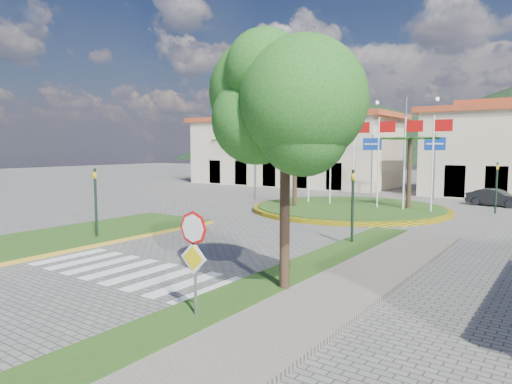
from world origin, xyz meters
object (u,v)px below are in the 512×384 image
Objects in this scene: white_van at (280,181)px; car_dark_b at (495,198)px; roundabout_island at (350,208)px; deciduous_tree at (285,108)px; car_dark_a at (336,183)px; stop_sign at (194,248)px.

car_dark_b is (20.96, -4.95, -0.03)m from white_van.
roundabout_island is 3.42× the size of car_dark_b.
deciduous_tree is 1.48× the size of white_van.
roundabout_island is 18.72m from white_van.
roundabout_island is at bearing 145.48° from car_dark_b.
deciduous_tree is 2.13× the size of car_dark_a.
stop_sign is 37.79m from white_van.
roundabout_island reaches higher than car_dark_a.
car_dark_b is (7.45, 8.00, 0.44)m from roundabout_island.
car_dark_a is at bearing 118.34° from roundabout_island.
deciduous_tree is 1.83× the size of car_dark_b.
deciduous_tree is at bearing -171.42° from car_dark_a.
stop_sign is at bearing -76.27° from roundabout_island.
stop_sign is 0.71× the size of car_dark_b.
car_dark_b is at bearing -128.27° from car_dark_a.
deciduous_tree is at bearing -176.02° from car_dark_b.
stop_sign is at bearing -174.10° from car_dark_a.
white_van is at bearing 136.22° from roundabout_island.
stop_sign is 0.83× the size of car_dark_a.
deciduous_tree is (5.50, -17.00, 5.00)m from roundabout_island.
car_dark_b is (1.96, 25.00, -4.56)m from deciduous_tree.
car_dark_b is at bearing 85.52° from deciduous_tree.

